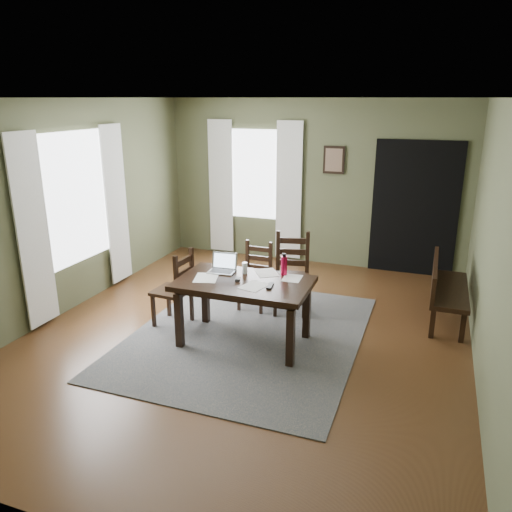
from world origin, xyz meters
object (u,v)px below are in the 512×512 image
at_px(dining_table, 244,289).
at_px(chair_back_left, 255,277).
at_px(bench, 444,286).
at_px(laptop, 223,267).
at_px(water_bottle, 284,265).
at_px(chair_back_right, 291,274).
at_px(chair_end, 175,289).

relative_size(dining_table, chair_back_left, 1.70).
xyz_separation_m(dining_table, bench, (2.12, 1.44, -0.21)).
bearing_deg(laptop, water_bottle, 5.55).
relative_size(chair_back_right, bench, 0.76).
xyz_separation_m(dining_table, chair_back_left, (-0.23, 1.00, -0.23)).
height_order(bench, water_bottle, water_bottle).
bearing_deg(water_bottle, laptop, -170.47).
bearing_deg(water_bottle, bench, 31.99).
xyz_separation_m(dining_table, chair_back_right, (0.25, 1.06, -0.15)).
bearing_deg(dining_table, chair_back_left, 102.30).
bearing_deg(chair_end, dining_table, 84.71).
distance_m(dining_table, chair_back_left, 1.05).
bearing_deg(chair_back_left, chair_back_right, 7.64).
distance_m(chair_back_left, laptop, 0.87).
bearing_deg(bench, chair_end, 112.86).
bearing_deg(chair_end, chair_back_left, 143.09).
bearing_deg(water_bottle, dining_table, -136.36).
bearing_deg(chair_back_left, dining_table, -76.03).
bearing_deg(water_bottle, chair_back_left, 131.83).
relative_size(chair_end, bench, 0.71).
xyz_separation_m(chair_back_left, bench, (2.35, 0.44, 0.02)).
distance_m(bench, water_bottle, 2.12).
height_order(dining_table, chair_back_right, chair_back_right).
bearing_deg(chair_back_right, bench, -0.25).
bearing_deg(bench, chair_back_right, 101.66).
xyz_separation_m(dining_table, water_bottle, (0.36, 0.34, 0.21)).
relative_size(chair_back_left, bench, 0.65).
relative_size(dining_table, laptop, 4.68).
distance_m(chair_end, chair_back_right, 1.51).
distance_m(chair_back_left, bench, 2.39).
distance_m(dining_table, bench, 2.57).
bearing_deg(chair_back_right, chair_back_left, 174.69).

